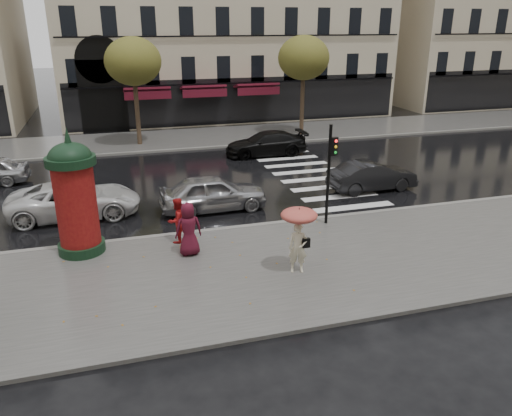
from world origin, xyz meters
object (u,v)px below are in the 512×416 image
object	(u,v)px
woman_umbrella	(299,229)
car_silver	(213,193)
morris_column	(75,195)
car_black	(266,144)
woman_red	(177,220)
traffic_light	(330,165)
man_burgundy	(189,229)
car_darkgrey	(372,176)
car_white	(75,200)

from	to	relation	value
woman_umbrella	car_silver	size ratio (longest dim) A/B	0.48
morris_column	car_black	xyz separation A→B (m)	(10.01, 11.11, -1.46)
woman_umbrella	woman_red	world-z (taller)	woman_umbrella
morris_column	traffic_light	bearing A→B (deg)	-0.32
man_burgundy	morris_column	bearing A→B (deg)	-23.50
woman_umbrella	car_darkgrey	bearing A→B (deg)	47.45
woman_red	traffic_light	xyz separation A→B (m)	(5.77, 0.09, 1.52)
car_silver	car_white	xyz separation A→B (m)	(-5.51, 0.84, -0.04)
traffic_light	woman_umbrella	bearing A→B (deg)	-126.68
man_burgundy	woman_umbrella	bearing A→B (deg)	140.82
morris_column	car_darkgrey	size ratio (longest dim) A/B	1.03
woman_red	morris_column	bearing A→B (deg)	-35.83
traffic_light	car_silver	xyz separation A→B (m)	(-3.86, 3.02, -1.69)
man_burgundy	car_black	world-z (taller)	man_burgundy
car_darkgrey	car_white	distance (m)	13.20
car_silver	car_black	bearing A→B (deg)	-32.47
woman_umbrella	traffic_light	size ratio (longest dim) A/B	0.56
traffic_light	car_black	distance (m)	11.34
morris_column	car_white	world-z (taller)	morris_column
car_darkgrey	car_white	xyz separation A→B (m)	(-13.19, 0.33, 0.03)
woman_umbrella	morris_column	distance (m)	7.38
woman_red	car_silver	bearing A→B (deg)	-154.88
car_silver	man_burgundy	bearing A→B (deg)	156.50
car_white	car_black	size ratio (longest dim) A/B	1.07
woman_red	car_black	xyz separation A→B (m)	(6.76, 11.25, -0.24)
woman_red	car_silver	distance (m)	3.66
man_burgundy	car_silver	world-z (taller)	man_burgundy
car_white	car_black	bearing A→B (deg)	-54.44
man_burgundy	car_darkgrey	bearing A→B (deg)	-156.92
car_white	car_black	distance (m)	12.67
car_white	traffic_light	bearing A→B (deg)	-112.00
car_darkgrey	woman_umbrella	bearing A→B (deg)	135.57
car_darkgrey	morris_column	bearing A→B (deg)	103.27
woman_red	man_burgundy	world-z (taller)	man_burgundy
traffic_light	car_white	xyz separation A→B (m)	(-9.37, 3.86, -1.74)
man_burgundy	car_black	distance (m)	13.99
man_burgundy	morris_column	size ratio (longest dim) A/B	0.43
woman_umbrella	woman_red	size ratio (longest dim) A/B	1.32
traffic_light	car_white	size ratio (longest dim) A/B	0.75
woman_umbrella	man_burgundy	xyz separation A→B (m)	(-3.04, 2.17, -0.51)
woman_umbrella	man_burgundy	size ratio (longest dim) A/B	1.18
woman_umbrella	woman_red	distance (m)	4.66
car_darkgrey	traffic_light	bearing A→B (deg)	130.84
woman_umbrella	car_white	xyz separation A→B (m)	(-6.86, 7.22, -0.82)
car_darkgrey	car_white	world-z (taller)	car_white
woman_red	car_silver	xyz separation A→B (m)	(1.91, 3.11, -0.18)
car_silver	car_darkgrey	world-z (taller)	car_silver
man_burgundy	traffic_light	size ratio (longest dim) A/B	0.47
woman_umbrella	woman_red	bearing A→B (deg)	134.88
woman_umbrella	car_darkgrey	size ratio (longest dim) A/B	0.52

